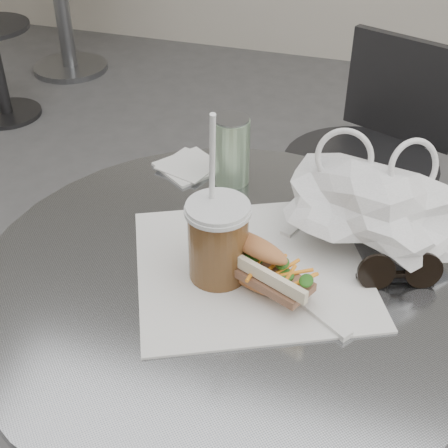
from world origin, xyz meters
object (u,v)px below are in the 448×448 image
(cafe_table, at_px, (228,392))
(iced_coffee, at_px, (218,240))
(banh_mi, at_px, (253,263))
(drink_can, at_px, (231,150))
(chair_far, at_px, (362,201))
(sunglasses, at_px, (399,273))

(cafe_table, relative_size, iced_coffee, 2.79)
(cafe_table, xyz_separation_m, banh_mi, (0.04, -0.01, 0.31))
(drink_can, bearing_deg, cafe_table, -73.55)
(chair_far, height_order, drink_can, drink_can)
(iced_coffee, distance_m, sunglasses, 0.26)
(chair_far, xyz_separation_m, banh_mi, (-0.09, -0.86, 0.43))
(iced_coffee, bearing_deg, banh_mi, -3.46)
(drink_can, bearing_deg, banh_mi, -66.50)
(chair_far, distance_m, sunglasses, 0.90)
(cafe_table, relative_size, sunglasses, 6.22)
(cafe_table, bearing_deg, sunglasses, 11.88)
(sunglasses, bearing_deg, drink_can, 127.58)
(chair_far, bearing_deg, iced_coffee, 102.28)
(chair_far, distance_m, iced_coffee, 0.98)
(cafe_table, height_order, drink_can, drink_can)
(banh_mi, bearing_deg, sunglasses, 42.05)
(chair_far, distance_m, banh_mi, 0.97)
(banh_mi, distance_m, sunglasses, 0.21)
(chair_far, bearing_deg, sunglasses, 119.61)
(sunglasses, xyz_separation_m, drink_can, (-0.31, 0.20, 0.04))
(iced_coffee, height_order, sunglasses, iced_coffee)
(chair_far, relative_size, iced_coffee, 2.87)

